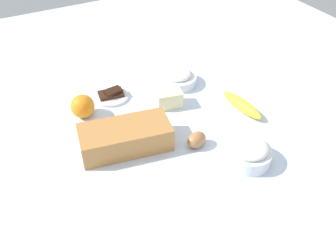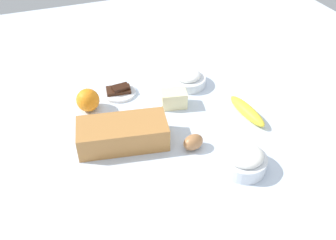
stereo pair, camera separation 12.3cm
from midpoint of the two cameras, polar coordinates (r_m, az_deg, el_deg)
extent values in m
cube|color=silver|center=(1.26, -2.79, -1.88)|extent=(2.40, 2.40, 0.02)
cube|color=#B77A3D|center=(1.18, -9.47, -2.72)|extent=(0.30, 0.18, 0.08)
cube|color=black|center=(1.18, -9.49, -2.57)|extent=(0.28, 0.16, 0.07)
cylinder|color=white|center=(1.14, 9.15, -5.48)|extent=(0.14, 0.14, 0.04)
torus|color=white|center=(1.13, 9.24, -4.78)|extent=(0.14, 0.14, 0.01)
ellipsoid|color=white|center=(1.12, 9.31, -4.30)|extent=(0.11, 0.11, 0.04)
cylinder|color=white|center=(1.47, -0.89, 6.06)|extent=(0.15, 0.15, 0.03)
torus|color=white|center=(1.46, -0.89, 6.53)|extent=(0.15, 0.15, 0.01)
ellipsoid|color=white|center=(1.46, -0.90, 6.94)|extent=(0.10, 0.10, 0.04)
ellipsoid|color=yellow|center=(1.35, 8.61, 2.18)|extent=(0.06, 0.19, 0.04)
sphere|color=orange|center=(1.34, -15.43, 1.92)|extent=(0.08, 0.08, 0.08)
cube|color=#F4EDB2|center=(1.35, -2.49, 3.21)|extent=(0.10, 0.08, 0.06)
ellipsoid|color=#A77044|center=(1.18, 1.38, -3.14)|extent=(0.08, 0.07, 0.05)
cylinder|color=white|center=(1.43, -11.07, 3.46)|extent=(0.13, 0.13, 0.01)
cube|color=#381E11|center=(1.42, -11.13, 3.83)|extent=(0.10, 0.07, 0.01)
cube|color=black|center=(1.41, -10.83, 4.24)|extent=(0.07, 0.05, 0.01)
camera|label=1|loc=(0.06, -92.86, -2.29)|focal=40.17mm
camera|label=2|loc=(0.06, 87.14, 2.29)|focal=40.17mm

